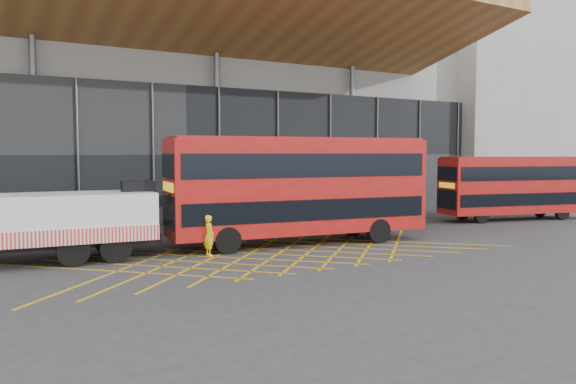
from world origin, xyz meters
TOP-DOWN VIEW (x-y plane):
  - ground_plane at (0.00, 0.00)m, footprint 120.00×120.00m
  - road_markings at (1.60, 0.00)m, footprint 19.96×7.16m
  - construction_building at (1.92, 18.40)m, footprint 55.00×23.97m
  - east_building at (32.00, 16.00)m, footprint 15.00×12.00m
  - recovery_truck at (-7.96, 2.97)m, footprint 11.57×3.67m
  - bus_towed at (3.80, 1.86)m, footprint 12.03×4.31m
  - bus_second at (20.00, 2.92)m, footprint 9.77×4.39m
  - worker at (-0.88, 1.13)m, footprint 0.42×0.62m

SIDE VIEW (x-z plane):
  - ground_plane at x=0.00m, z-range 0.00..0.00m
  - road_markings at x=1.60m, z-range 0.00..0.01m
  - worker at x=-0.88m, z-range 0.00..1.65m
  - recovery_truck at x=-7.96m, z-range -0.15..3.86m
  - bus_second at x=20.00m, z-range 0.21..4.09m
  - bus_towed at x=3.80m, z-range 0.26..5.06m
  - construction_building at x=1.92m, z-range -0.02..17.98m
  - east_building at x=32.00m, z-range 0.00..20.00m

